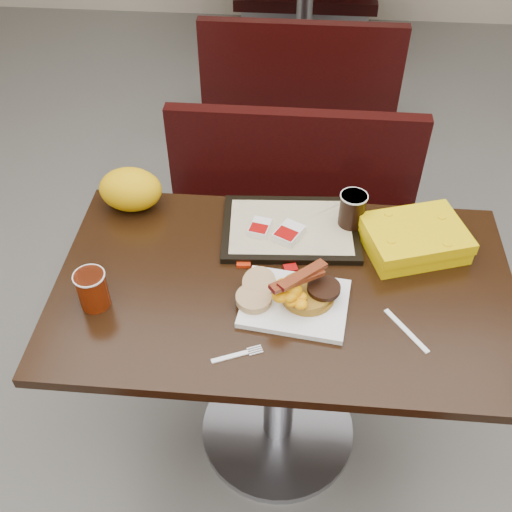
# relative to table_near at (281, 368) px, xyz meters

# --- Properties ---
(floor) EXTENTS (6.00, 7.00, 0.01)m
(floor) POSITION_rel_table_near_xyz_m (0.00, 0.00, -0.38)
(floor) COLOR slate
(floor) RESTS_ON ground
(table_near) EXTENTS (1.20, 0.70, 0.75)m
(table_near) POSITION_rel_table_near_xyz_m (0.00, 0.00, 0.00)
(table_near) COLOR black
(table_near) RESTS_ON floor
(bench_near_n) EXTENTS (1.00, 0.46, 0.72)m
(bench_near_n) POSITION_rel_table_near_xyz_m (0.00, 0.70, -0.02)
(bench_near_n) COLOR black
(bench_near_n) RESTS_ON floor
(table_far) EXTENTS (1.20, 0.70, 0.75)m
(table_far) POSITION_rel_table_near_xyz_m (0.00, 2.60, 0.00)
(table_far) COLOR black
(table_far) RESTS_ON floor
(bench_far_s) EXTENTS (1.00, 0.46, 0.72)m
(bench_far_s) POSITION_rel_table_near_xyz_m (0.00, 1.90, -0.02)
(bench_far_s) COLOR black
(bench_far_s) RESTS_ON floor
(platter) EXTENTS (0.29, 0.24, 0.02)m
(platter) POSITION_rel_table_near_xyz_m (0.03, -0.07, 0.38)
(platter) COLOR white
(platter) RESTS_ON table_near
(pancake_stack) EXTENTS (0.16, 0.16, 0.03)m
(pancake_stack) POSITION_rel_table_near_xyz_m (0.06, -0.05, 0.40)
(pancake_stack) COLOR #986819
(pancake_stack) RESTS_ON platter
(sausage_patty) EXTENTS (0.10, 0.10, 0.01)m
(sausage_patty) POSITION_rel_table_near_xyz_m (0.10, -0.05, 0.43)
(sausage_patty) COLOR black
(sausage_patty) RESTS_ON pancake_stack
(scrambled_eggs) EXTENTS (0.11, 0.10, 0.05)m
(scrambled_eggs) POSITION_rel_table_near_xyz_m (0.02, -0.09, 0.44)
(scrambled_eggs) COLOR #FFB205
(scrambled_eggs) RESTS_ON pancake_stack
(bacon_strips) EXTENTS (0.16, 0.15, 0.01)m
(bacon_strips) POSITION_rel_table_near_xyz_m (0.03, -0.07, 0.47)
(bacon_strips) COLOR #3F040A
(bacon_strips) RESTS_ON scrambled_eggs
(muffin_bottom) EXTENTS (0.09, 0.09, 0.02)m
(muffin_bottom) POSITION_rel_table_near_xyz_m (-0.07, -0.08, 0.40)
(muffin_bottom) COLOR tan
(muffin_bottom) RESTS_ON platter
(muffin_top) EXTENTS (0.10, 0.10, 0.05)m
(muffin_top) POSITION_rel_table_near_xyz_m (-0.06, -0.04, 0.41)
(muffin_top) COLOR tan
(muffin_top) RESTS_ON platter
(coffee_cup_near) EXTENTS (0.08, 0.08, 0.10)m
(coffee_cup_near) POSITION_rel_table_near_xyz_m (-0.47, -0.11, 0.43)
(coffee_cup_near) COLOR #8F2505
(coffee_cup_near) RESTS_ON table_near
(fork) EXTENTS (0.12, 0.07, 0.00)m
(fork) POSITION_rel_table_near_xyz_m (-0.12, -0.24, 0.38)
(fork) COLOR white
(fork) RESTS_ON table_near
(knife) EXTENTS (0.10, 0.13, 0.00)m
(knife) POSITION_rel_table_near_xyz_m (0.30, -0.13, 0.38)
(knife) COLOR white
(knife) RESTS_ON table_near
(condiment_syrup) EXTENTS (0.04, 0.03, 0.01)m
(condiment_syrup) POSITION_rel_table_near_xyz_m (-0.11, 0.06, 0.38)
(condiment_syrup) COLOR #A91F07
(condiment_syrup) RESTS_ON table_near
(condiment_ketchup) EXTENTS (0.04, 0.04, 0.01)m
(condiment_ketchup) POSITION_rel_table_near_xyz_m (0.01, 0.06, 0.38)
(condiment_ketchup) COLOR #8C0504
(condiment_ketchup) RESTS_ON table_near
(tray) EXTENTS (0.40, 0.30, 0.02)m
(tray) POSITION_rel_table_near_xyz_m (0.01, 0.21, 0.38)
(tray) COLOR black
(tray) RESTS_ON table_near
(hashbrown_sleeve_left) EXTENTS (0.07, 0.08, 0.02)m
(hashbrown_sleeve_left) POSITION_rel_table_near_xyz_m (-0.08, 0.19, 0.40)
(hashbrown_sleeve_left) COLOR silver
(hashbrown_sleeve_left) RESTS_ON tray
(hashbrown_sleeve_right) EXTENTS (0.09, 0.10, 0.02)m
(hashbrown_sleeve_right) POSITION_rel_table_near_xyz_m (0.00, 0.17, 0.40)
(hashbrown_sleeve_right) COLOR silver
(hashbrown_sleeve_right) RESTS_ON tray
(coffee_cup_far) EXTENTS (0.09, 0.09, 0.10)m
(coffee_cup_far) POSITION_rel_table_near_xyz_m (0.18, 0.24, 0.44)
(coffee_cup_far) COLOR black
(coffee_cup_far) RESTS_ON tray
(clamshell) EXTENTS (0.31, 0.27, 0.07)m
(clamshell) POSITION_rel_table_near_xyz_m (0.35, 0.17, 0.41)
(clamshell) COLOR #E3BA03
(clamshell) RESTS_ON table_near
(paper_bag) EXTENTS (0.21, 0.17, 0.13)m
(paper_bag) POSITION_rel_table_near_xyz_m (-0.47, 0.28, 0.44)
(paper_bag) COLOR #F0A708
(paper_bag) RESTS_ON table_near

